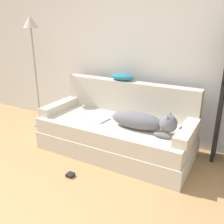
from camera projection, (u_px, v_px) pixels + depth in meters
wall_back at (136, 40)px, 3.32m from camera, size 6.82×0.06×2.70m
couch at (116, 137)px, 3.18m from camera, size 1.91×0.88×0.42m
couch_backrest at (129, 97)px, 3.33m from camera, size 1.87×0.15×0.43m
couch_arm_left at (60, 106)px, 3.49m from camera, size 0.15×0.69×0.11m
couch_arm_right at (188, 132)px, 2.68m from camera, size 0.15×0.69×0.11m
dog at (144, 121)px, 2.82m from camera, size 0.79×0.25×0.25m
laptop at (96, 118)px, 3.17m from camera, size 0.34×0.24×0.02m
throw_pillow at (122, 77)px, 3.31m from camera, size 0.33×0.17×0.09m
floor_lamp at (32, 42)px, 3.63m from camera, size 0.23×0.23×1.67m
power_adapter at (70, 175)px, 2.71m from camera, size 0.08×0.08×0.04m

